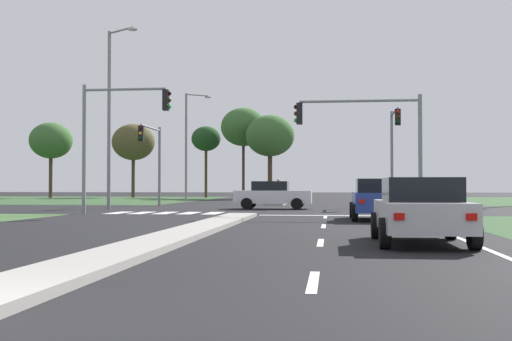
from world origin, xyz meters
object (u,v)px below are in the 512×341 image
(traffic_signal_near_right, at_px, (371,131))
(car_white_near, at_px, (273,195))
(traffic_signal_far_right, at_px, (394,140))
(street_lamp_second, at_px, (111,110))
(car_blue_second, at_px, (378,199))
(treeline_fifth, at_px, (270,136))
(treeline_second, at_px, (133,142))
(street_lamp_third, at_px, (188,141))
(traffic_signal_near_left, at_px, (114,126))
(treeline_near, at_px, (51,141))
(car_silver_fourth, at_px, (420,210))
(treeline_fourth, at_px, (243,127))
(pedestrian_at_median, at_px, (278,188))
(treeline_third, at_px, (206,139))
(car_maroon_third, at_px, (267,191))
(traffic_signal_far_left, at_px, (153,150))

(traffic_signal_near_right, bearing_deg, car_white_near, 123.45)
(traffic_signal_far_right, xyz_separation_m, street_lamp_second, (-15.97, -5.93, 1.40))
(car_blue_second, height_order, street_lamp_second, street_lamp_second)
(treeline_fifth, bearing_deg, treeline_second, 162.81)
(treeline_second, relative_size, treeline_fifth, 0.97)
(street_lamp_third, bearing_deg, traffic_signal_near_left, -85.01)
(street_lamp_second, height_order, treeline_second, street_lamp_second)
(traffic_signal_far_right, xyz_separation_m, treeline_near, (-34.48, 27.35, 2.16))
(traffic_signal_far_right, bearing_deg, car_white_near, -149.55)
(car_silver_fourth, relative_size, treeline_near, 0.50)
(traffic_signal_far_right, relative_size, street_lamp_third, 0.66)
(treeline_fourth, bearing_deg, street_lamp_second, -94.33)
(pedestrian_at_median, distance_m, treeline_third, 29.34)
(traffic_signal_near_left, xyz_separation_m, treeline_third, (-4.25, 43.61, 2.57))
(traffic_signal_far_right, height_order, street_lamp_third, street_lamp_third)
(treeline_near, bearing_deg, street_lamp_third, -36.78)
(treeline_fourth, bearing_deg, traffic_signal_near_left, -90.61)
(car_maroon_third, bearing_deg, treeline_fourth, -68.95)
(traffic_signal_near_left, height_order, treeline_second, treeline_second)
(street_lamp_second, xyz_separation_m, street_lamp_third, (0.01, 19.44, -0.36))
(traffic_signal_far_left, height_order, treeline_fourth, treeline_fourth)
(street_lamp_second, relative_size, street_lamp_third, 1.08)
(traffic_signal_near_left, relative_size, treeline_third, 0.74)
(traffic_signal_near_right, relative_size, treeline_third, 0.69)
(car_maroon_third, xyz_separation_m, traffic_signal_near_left, (-3.96, -31.62, 3.28))
(pedestrian_at_median, bearing_deg, treeline_near, -70.65)
(treeline_third, height_order, treeline_fifth, treeline_fifth)
(treeline_second, distance_m, treeline_fifth, 16.97)
(car_white_near, bearing_deg, car_blue_second, 24.02)
(pedestrian_at_median, xyz_separation_m, treeline_fourth, (-5.76, 24.05, 6.55))
(treeline_fourth, bearing_deg, treeline_second, 170.13)
(traffic_signal_far_left, xyz_separation_m, traffic_signal_far_right, (15.20, 0.30, 0.51))
(traffic_signal_far_left, relative_size, treeline_third, 0.64)
(traffic_signal_near_right, height_order, traffic_signal_far_left, traffic_signal_near_right)
(traffic_signal_near_right, bearing_deg, car_maroon_third, 103.63)
(car_white_near, relative_size, car_silver_fourth, 1.05)
(treeline_fourth, bearing_deg, car_white_near, -79.45)
(traffic_signal_near_left, xyz_separation_m, street_lamp_second, (-2.21, 5.87, 1.45))
(car_silver_fourth, distance_m, treeline_third, 60.12)
(treeline_fourth, bearing_deg, car_silver_fourth, -78.22)
(car_silver_fourth, distance_m, treeline_fourth, 56.42)
(street_lamp_second, height_order, treeline_near, street_lamp_second)
(car_white_near, bearing_deg, car_maroon_third, -173.71)
(traffic_signal_near_right, xyz_separation_m, traffic_signal_far_right, (2.12, 11.80, 0.41))
(car_silver_fourth, height_order, treeline_second, treeline_second)
(traffic_signal_far_right, bearing_deg, street_lamp_third, 139.76)
(treeline_fourth, bearing_deg, pedestrian_at_median, -76.52)
(traffic_signal_near_right, distance_m, street_lamp_second, 15.15)
(street_lamp_second, relative_size, treeline_fifth, 1.14)
(traffic_signal_near_right, bearing_deg, car_silver_fourth, -89.05)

